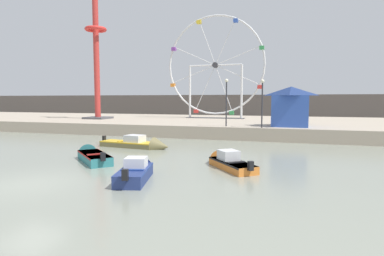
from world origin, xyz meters
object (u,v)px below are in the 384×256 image
at_px(motorboat_orange_hull, 226,161).
at_px(promenade_lamp_near, 262,96).
at_px(motorboat_teal_painted, 91,155).
at_px(carnival_booth_blue_tent, 291,106).
at_px(drop_tower_red_tower, 96,57).
at_px(promenade_lamp_far, 226,96).
at_px(motorboat_navy_blue, 137,170).
at_px(ferris_wheel_white_frame, 215,67).
at_px(motorboat_olive_wood, 140,144).

relative_size(motorboat_orange_hull, promenade_lamp_near, 0.96).
bearing_deg(motorboat_teal_painted, carnival_booth_blue_tent, -85.89).
height_order(drop_tower_red_tower, promenade_lamp_far, drop_tower_red_tower).
relative_size(motorboat_orange_hull, drop_tower_red_tower, 0.26).
xyz_separation_m(motorboat_navy_blue, ferris_wheel_white_frame, (-2.84, 27.35, 7.38)).
xyz_separation_m(motorboat_navy_blue, promenade_lamp_far, (0.99, 15.60, 3.57)).
height_order(motorboat_orange_hull, promenade_lamp_near, promenade_lamp_near).
relative_size(motorboat_navy_blue, ferris_wheel_white_frame, 0.31).
distance_m(carnival_booth_blue_tent, promenade_lamp_near, 3.29).
relative_size(motorboat_orange_hull, carnival_booth_blue_tent, 1.11).
xyz_separation_m(carnival_booth_blue_tent, promenade_lamp_far, (-5.54, -1.55, 0.91)).
bearing_deg(motorboat_orange_hull, motorboat_navy_blue, 98.68).
xyz_separation_m(motorboat_orange_hull, drop_tower_red_tower, (-20.04, 18.20, 8.47)).
bearing_deg(promenade_lamp_far, motorboat_orange_hull, -78.63).
bearing_deg(motorboat_olive_wood, motorboat_orange_hull, -25.09).
bearing_deg(ferris_wheel_white_frame, promenade_lamp_far, -71.97).
distance_m(motorboat_teal_painted, motorboat_orange_hull, 8.01).
bearing_deg(motorboat_olive_wood, drop_tower_red_tower, 140.03).
height_order(motorboat_olive_wood, motorboat_orange_hull, motorboat_olive_wood).
relative_size(carnival_booth_blue_tent, promenade_lamp_near, 0.87).
relative_size(motorboat_olive_wood, promenade_lamp_far, 1.38).
bearing_deg(drop_tower_red_tower, motorboat_olive_wood, -47.00).
height_order(carnival_booth_blue_tent, promenade_lamp_near, promenade_lamp_near).
relative_size(motorboat_navy_blue, promenade_lamp_near, 0.97).
distance_m(motorboat_navy_blue, carnival_booth_blue_tent, 18.55).
relative_size(drop_tower_red_tower, carnival_booth_blue_tent, 4.32).
height_order(motorboat_teal_painted, carnival_booth_blue_tent, carnival_booth_blue_tent).
height_order(motorboat_orange_hull, promenade_lamp_far, promenade_lamp_far).
height_order(drop_tower_red_tower, carnival_booth_blue_tent, drop_tower_red_tower).
bearing_deg(promenade_lamp_far, drop_tower_red_tower, 160.36).
bearing_deg(motorboat_teal_painted, ferris_wheel_white_frame, -51.60).
relative_size(motorboat_orange_hull, promenade_lamp_far, 0.93).
relative_size(motorboat_teal_painted, motorboat_navy_blue, 1.04).
height_order(motorboat_teal_painted, ferris_wheel_white_frame, ferris_wheel_white_frame).
relative_size(motorboat_navy_blue, carnival_booth_blue_tent, 1.12).
distance_m(motorboat_olive_wood, carnival_booth_blue_tent, 14.01).
distance_m(ferris_wheel_white_frame, promenade_lamp_far, 12.93).
height_order(motorboat_teal_painted, motorboat_navy_blue, motorboat_navy_blue).
relative_size(motorboat_olive_wood, drop_tower_red_tower, 0.38).
bearing_deg(promenade_lamp_far, ferris_wheel_white_frame, 108.03).
height_order(motorboat_navy_blue, carnival_booth_blue_tent, carnival_booth_blue_tent).
distance_m(motorboat_olive_wood, promenade_lamp_near, 11.14).
xyz_separation_m(ferris_wheel_white_frame, promenade_lamp_far, (3.83, -11.75, -3.81)).
distance_m(motorboat_orange_hull, drop_tower_red_tower, 28.36).
xyz_separation_m(motorboat_olive_wood, motorboat_navy_blue, (4.00, -8.32, 0.06)).
distance_m(drop_tower_red_tower, promenade_lamp_near, 22.53).
height_order(motorboat_teal_painted, motorboat_olive_wood, motorboat_olive_wood).
bearing_deg(promenade_lamp_far, motorboat_teal_painted, -114.17).
distance_m(motorboat_teal_painted, motorboat_navy_blue, 5.57).
distance_m(motorboat_olive_wood, ferris_wheel_white_frame, 20.46).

